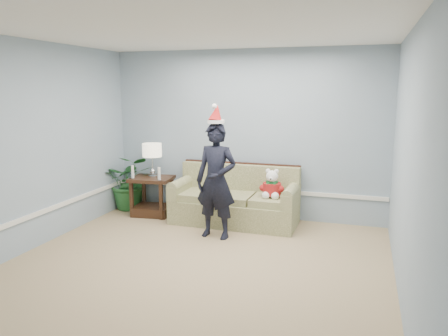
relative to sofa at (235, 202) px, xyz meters
name	(u,v)px	position (x,y,z in m)	size (l,w,h in m)	color
room_shell	(185,157)	(0.04, -2.09, 1.03)	(4.54, 5.04, 2.74)	#9F8666
wainscot_trim	(143,203)	(-1.14, -0.91, 0.13)	(4.49, 4.99, 0.06)	white
sofa	(235,202)	(0.00, 0.00, 0.00)	(1.94, 0.85, 0.91)	#535C2B
side_table	(152,200)	(-1.43, -0.03, -0.07)	(0.72, 0.62, 0.64)	#3B2315
table_lamp	(152,152)	(-1.42, -0.02, 0.75)	(0.31, 0.31, 0.56)	silver
candle_pair	(146,173)	(-1.46, -0.19, 0.41)	(0.53, 0.05, 0.21)	silver
houseplant	(131,182)	(-1.96, 0.19, 0.16)	(0.86, 0.75, 0.96)	#225E2A
man	(216,181)	(-0.06, -0.75, 0.49)	(0.59, 0.39, 1.62)	black
santa_hat	(216,115)	(-0.06, -0.74, 1.41)	(0.29, 0.31, 0.27)	white
teddy_bear	(272,187)	(0.60, -0.12, 0.31)	(0.28, 0.31, 0.44)	white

